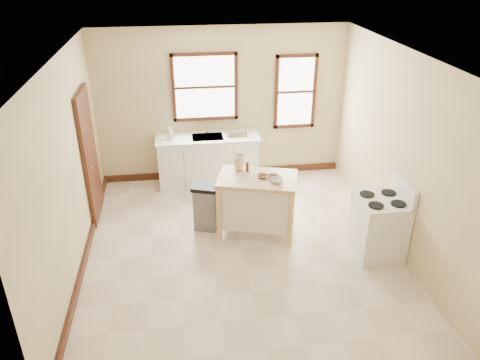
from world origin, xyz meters
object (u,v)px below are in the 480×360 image
(soap_bottle_a, at_px, (170,133))
(dish_rack, at_px, (237,133))
(bowl_c, at_px, (277,180))
(gas_stove, at_px, (379,218))
(soap_bottle_b, at_px, (171,134))
(bowl_b, at_px, (274,177))
(bowl_a, at_px, (263,176))
(trash_bin, at_px, (206,207))
(knife_block, at_px, (239,164))
(kitchen_island, at_px, (257,205))
(pepper_grinder, at_px, (247,167))

(soap_bottle_a, height_order, dish_rack, soap_bottle_a)
(bowl_c, bearing_deg, gas_stove, -22.51)
(soap_bottle_b, height_order, bowl_b, soap_bottle_b)
(bowl_a, xyz_separation_m, trash_bin, (-0.83, 0.24, -0.59))
(knife_block, distance_m, trash_bin, 0.85)
(kitchen_island, relative_size, trash_bin, 1.54)
(gas_stove, bearing_deg, soap_bottle_b, 138.67)
(soap_bottle_b, relative_size, gas_stove, 0.18)
(bowl_b, xyz_separation_m, trash_bin, (-0.99, 0.28, -0.59))
(pepper_grinder, height_order, bowl_a, pepper_grinder)
(trash_bin, xyz_separation_m, gas_stove, (2.38, -0.98, 0.19))
(kitchen_island, bearing_deg, soap_bottle_a, 142.34)
(dish_rack, relative_size, bowl_a, 2.31)
(bowl_a, distance_m, bowl_c, 0.25)
(dish_rack, height_order, kitchen_island, dish_rack)
(soap_bottle_b, height_order, knife_block, knife_block)
(knife_block, xyz_separation_m, trash_bin, (-0.53, -0.07, -0.67))
(bowl_b, bearing_deg, knife_block, 143.27)
(kitchen_island, bearing_deg, soap_bottle_b, 141.84)
(dish_rack, bearing_deg, bowl_b, -66.66)
(soap_bottle_b, height_order, dish_rack, soap_bottle_b)
(soap_bottle_b, xyz_separation_m, bowl_c, (1.51, -1.96, -0.05))
(soap_bottle_b, height_order, bowl_c, soap_bottle_b)
(soap_bottle_b, relative_size, trash_bin, 0.27)
(bowl_b, bearing_deg, bowl_c, -81.26)
(kitchen_island, xyz_separation_m, bowl_b, (0.23, -0.05, 0.49))
(gas_stove, bearing_deg, knife_block, 150.38)
(kitchen_island, xyz_separation_m, bowl_a, (0.08, -0.02, 0.49))
(bowl_a, bearing_deg, pepper_grinder, 129.85)
(soap_bottle_a, bearing_deg, gas_stove, -56.97)
(knife_block, distance_m, pepper_grinder, 0.14)
(dish_rack, distance_m, bowl_a, 1.78)
(bowl_c, xyz_separation_m, gas_stove, (1.37, -0.57, -0.40))
(knife_block, relative_size, bowl_c, 1.10)
(pepper_grinder, xyz_separation_m, bowl_a, (0.19, -0.23, -0.06))
(dish_rack, height_order, knife_block, knife_block)
(pepper_grinder, bearing_deg, bowl_b, -37.69)
(kitchen_island, xyz_separation_m, bowl_c, (0.25, -0.20, 0.50))
(bowl_b, relative_size, gas_stove, 0.14)
(dish_rack, xyz_separation_m, bowl_c, (0.33, -1.96, 0.00))
(bowl_c, bearing_deg, trash_bin, 157.58)
(bowl_c, bearing_deg, dish_rack, 99.52)
(kitchen_island, bearing_deg, bowl_a, 3.76)
(soap_bottle_b, bearing_deg, pepper_grinder, -56.53)
(soap_bottle_a, xyz_separation_m, bowl_a, (1.35, -1.77, -0.08))
(knife_block, bearing_deg, bowl_a, -18.16)
(kitchen_island, height_order, bowl_a, bowl_a)
(soap_bottle_a, xyz_separation_m, gas_stove, (2.89, -2.52, -0.47))
(soap_bottle_b, xyz_separation_m, pepper_grinder, (1.14, -1.55, -0.00))
(bowl_a, bearing_deg, bowl_b, -13.57)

